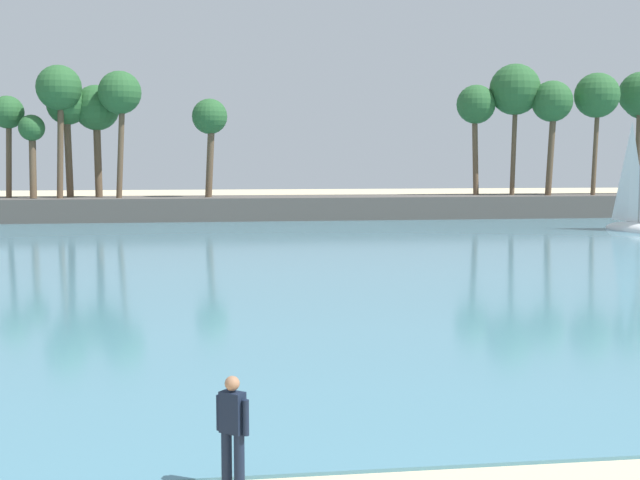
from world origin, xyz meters
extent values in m
cube|color=teal|center=(0.00, 54.22, 0.03)|extent=(220.00, 94.52, 0.06)
cube|color=#514C47|center=(0.00, 61.48, 0.90)|extent=(92.57, 6.00, 1.80)
cylinder|color=brown|center=(0.01, 60.72, 4.87)|extent=(0.84, 0.86, 6.18)
sphere|color=#285B2D|center=(0.01, 60.72, 7.94)|extent=(2.68, 2.68, 2.68)
cylinder|color=brown|center=(30.92, 60.36, 5.81)|extent=(0.60, 0.37, 8.03)
sphere|color=#285B2D|center=(30.92, 60.36, 9.82)|extent=(3.60, 3.60, 3.60)
cylinder|color=brown|center=(21.43, 62.11, 5.46)|extent=(0.63, 0.68, 7.35)
sphere|color=#285B2D|center=(21.43, 62.11, 9.13)|extent=(3.14, 3.14, 3.14)
cylinder|color=brown|center=(-8.52, 62.43, 5.21)|extent=(0.64, 0.72, 6.84)
sphere|color=#285B2D|center=(-8.52, 62.43, 8.62)|extent=(3.46, 3.46, 3.46)
cylinder|color=brown|center=(24.51, 61.63, 6.06)|extent=(0.60, 0.50, 8.53)
sphere|color=#285B2D|center=(24.51, 61.63, 10.32)|extent=(4.11, 4.11, 4.11)
cylinder|color=brown|center=(-10.99, 60.62, 5.88)|extent=(0.72, 0.62, 8.17)
sphere|color=#285B2D|center=(-10.99, 60.62, 9.96)|extent=(3.33, 3.33, 3.33)
cylinder|color=brown|center=(27.15, 60.35, 5.56)|extent=(0.69, 0.81, 7.54)
sphere|color=#285B2D|center=(27.15, 60.35, 9.31)|extent=(3.28, 3.28, 3.28)
cylinder|color=brown|center=(35.56, 62.03, 5.96)|extent=(0.64, 0.71, 8.34)
cylinder|color=brown|center=(-14.94, 61.82, 5.00)|extent=(0.59, 0.53, 6.41)
sphere|color=#285B2D|center=(-14.94, 61.82, 8.20)|extent=(2.45, 2.45, 2.45)
cylinder|color=brown|center=(-10.63, 61.97, 5.31)|extent=(0.63, 0.71, 7.04)
sphere|color=#285B2D|center=(-10.63, 61.97, 8.83)|extent=(3.09, 3.09, 3.09)
cylinder|color=brown|center=(-6.60, 60.46, 5.72)|extent=(0.86, 0.62, 7.86)
sphere|color=#285B2D|center=(-6.60, 60.46, 9.64)|extent=(3.20, 3.20, 3.20)
cylinder|color=brown|center=(-13.00, 60.56, 4.40)|extent=(0.52, 0.81, 5.22)
sphere|color=#285B2D|center=(-13.00, 60.56, 7.00)|extent=(1.92, 1.92, 1.92)
cylinder|color=#141E33|center=(-0.43, 6.45, 0.43)|extent=(0.15, 0.15, 0.86)
cylinder|color=#141E33|center=(-0.60, 6.59, 0.43)|extent=(0.15, 0.15, 0.86)
cube|color=#141E33|center=(-0.52, 6.52, 1.15)|extent=(0.39, 0.37, 0.58)
sphere|color=#9E7051|center=(-0.52, 6.52, 1.56)|extent=(0.21, 0.21, 0.21)
cylinder|color=#141E33|center=(-0.34, 6.37, 1.11)|extent=(0.09, 0.09, 0.50)
cylinder|color=#141E33|center=(-0.69, 6.67, 1.11)|extent=(0.09, 0.09, 0.50)
ellipsoid|color=white|center=(26.97, 46.23, 0.06)|extent=(2.62, 6.29, 1.22)
pyramid|color=white|center=(26.87, 46.95, 3.91)|extent=(0.55, 2.74, 6.48)
camera|label=1|loc=(-0.96, -5.11, 4.64)|focal=47.96mm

